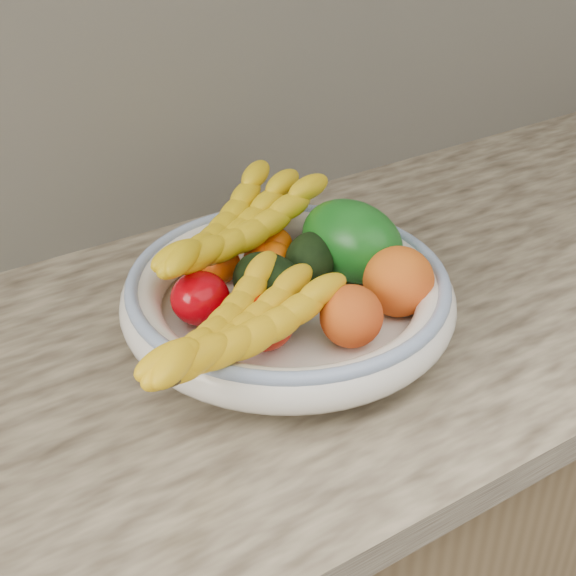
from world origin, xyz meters
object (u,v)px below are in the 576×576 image
at_px(fruit_bowl, 288,296).
at_px(banana_bunch_front, 237,335).
at_px(green_mango, 352,241).
at_px(banana_bunch_back, 236,235).

relative_size(fruit_bowl, banana_bunch_front, 1.33).
height_order(green_mango, banana_bunch_back, green_mango).
distance_m(fruit_bowl, green_mango, 0.12).
bearing_deg(banana_bunch_front, banana_bunch_back, 36.10).
bearing_deg(fruit_bowl, banana_bunch_back, 97.69).
bearing_deg(banana_bunch_back, fruit_bowl, -110.17).
bearing_deg(green_mango, fruit_bowl, 178.70).
xyz_separation_m(fruit_bowl, banana_bunch_front, (-0.11, -0.08, 0.03)).
distance_m(green_mango, banana_bunch_back, 0.14).
distance_m(green_mango, banana_bunch_front, 0.24).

